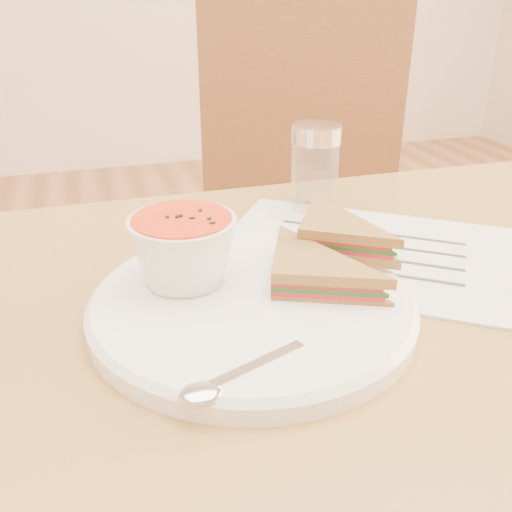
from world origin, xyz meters
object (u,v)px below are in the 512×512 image
object	(u,v)px
chair_far	(299,260)
soup_bowl	(184,253)
condiment_shaker	(315,169)
plate	(252,306)

from	to	relation	value
chair_far	soup_bowl	xyz separation A→B (m)	(-0.32, -0.51, 0.30)
soup_bowl	condiment_shaker	distance (m)	0.28
chair_far	plate	size ratio (longest dim) A/B	3.28
chair_far	condiment_shaker	xyz separation A→B (m)	(-0.11, -0.32, 0.31)
plate	condiment_shaker	xyz separation A→B (m)	(0.16, 0.23, 0.05)
plate	condiment_shaker	distance (m)	0.29
plate	soup_bowl	size ratio (longest dim) A/B	3.00
chair_far	condiment_shaker	distance (m)	0.46
condiment_shaker	soup_bowl	bearing A→B (deg)	-138.03
soup_bowl	condiment_shaker	size ratio (longest dim) A/B	0.87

